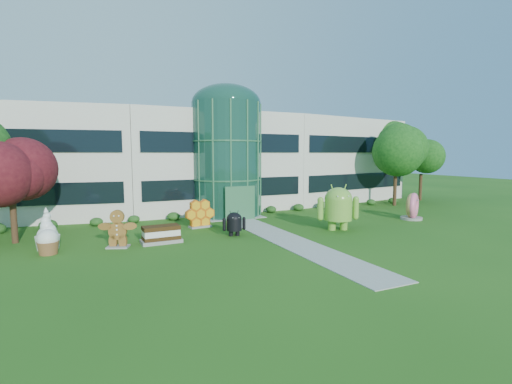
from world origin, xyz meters
name	(u,v)px	position (x,y,z in m)	size (l,w,h in m)	color
ground	(297,244)	(0.00, 0.00, 0.00)	(140.00, 140.00, 0.00)	#215114
building	(206,161)	(0.00, 18.00, 4.65)	(46.00, 15.00, 9.30)	beige
atrium	(227,160)	(0.00, 12.00, 4.90)	(6.00, 6.00, 9.80)	#194738
walkway	(281,237)	(0.00, 2.00, 0.02)	(2.40, 20.00, 0.04)	#9E9E93
tree_red	(12,194)	(-15.50, 7.50, 3.00)	(4.00, 4.00, 6.00)	#3F0C14
trees_backdrop	(223,167)	(0.00, 13.00, 4.20)	(52.00, 8.00, 8.40)	#0F3F11
android_green	(338,205)	(4.86, 2.37, 1.80)	(3.18, 2.12, 3.61)	#72B038
android_black	(234,222)	(-2.59, 3.70, 0.93)	(1.64, 1.10, 1.86)	black
donut	(412,206)	(13.01, 3.21, 1.13)	(2.16, 1.04, 2.25)	#FD6091
gingerbread	(118,229)	(-9.86, 3.72, 1.12)	(2.42, 0.93, 2.24)	brown
ice_cream_sandwich	(161,234)	(-7.36, 3.78, 0.54)	(2.41, 1.21, 1.07)	black
honeycomb	(200,215)	(-3.85, 7.39, 0.94)	(2.39, 0.85, 1.88)	#F2AA18
froyo	(47,229)	(-13.55, 4.94, 1.20)	(1.40, 1.40, 2.40)	white
cupcake	(48,242)	(-13.44, 3.76, 0.70)	(1.16, 1.16, 1.39)	white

